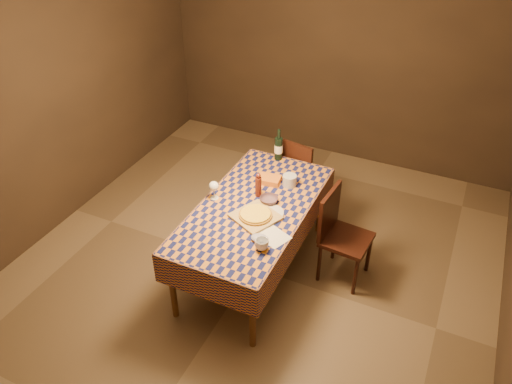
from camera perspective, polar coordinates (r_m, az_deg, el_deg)
room at (r=4.18m, az=-0.29°, el=4.67°), size 5.00×5.10×2.70m
dining_table at (r=4.55m, az=-0.27°, el=-2.45°), size 0.94×1.84×0.77m
cutting_board at (r=4.37m, az=-0.06°, el=-2.83°), size 0.47×0.47×0.02m
pizza at (r=4.36m, az=-0.06°, el=-2.57°), size 0.38×0.38×0.03m
pepper_mill at (r=4.58m, az=0.27°, el=0.75°), size 0.07×0.07×0.25m
bowl at (r=4.54m, az=1.49°, el=-0.92°), size 0.21×0.21×0.05m
wine_glass at (r=4.55m, az=-4.85°, el=0.60°), size 0.09×0.09×0.18m
wine_bottle at (r=5.13m, az=2.59°, el=5.04°), size 0.10×0.10×0.34m
deli_tub at (r=4.76m, az=3.85°, el=1.32°), size 0.15×0.15×0.11m
takeout_container at (r=4.82m, az=1.47°, el=1.43°), size 0.24×0.18×0.06m
white_plate at (r=4.43m, az=1.57°, el=-2.38°), size 0.26×0.26×0.01m
tumbler at (r=4.04m, az=0.66°, el=-6.01°), size 0.13×0.13×0.09m
flour_patch at (r=4.19m, az=1.87°, el=-5.02°), size 0.33×0.30×0.00m
flour_bag at (r=4.13m, az=0.43°, el=-5.32°), size 0.18×0.15×0.04m
chair_far at (r=5.46m, az=4.93°, el=2.34°), size 0.49×0.50×0.93m
chair_right at (r=4.69m, az=9.48°, el=-4.39°), size 0.46×0.46×0.93m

